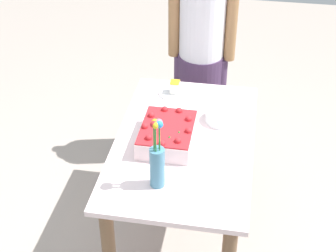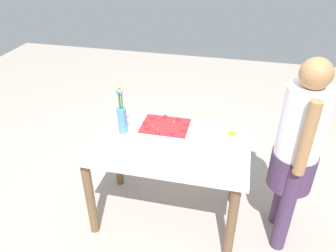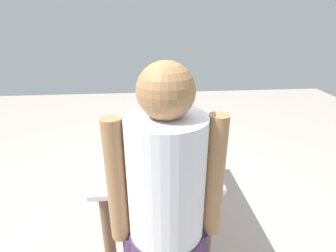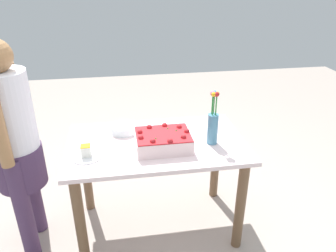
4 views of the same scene
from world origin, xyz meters
TOP-DOWN VIEW (x-y plane):
  - ground_plane at (0.00, 0.00)m, footprint 8.00×8.00m
  - dining_table at (0.00, 0.00)m, footprint 1.23×0.74m
  - sheet_cake at (0.03, -0.09)m, footprint 0.36×0.28m
  - serving_plate_with_slice at (-0.47, -0.13)m, footprint 0.20×0.20m
  - cake_knife at (0.30, 0.19)m, footprint 0.16×0.16m
  - flower_vase at (0.37, -0.08)m, footprint 0.07×0.07m
  - fruit_bowl at (-0.22, 0.19)m, footprint 0.19×0.19m
  - person_standing at (-0.91, -0.02)m, footprint 0.31×0.45m

SIDE VIEW (x-z plane):
  - ground_plane at x=0.00m, z-range 0.00..0.00m
  - dining_table at x=0.00m, z-range 0.23..0.98m
  - cake_knife at x=0.30m, z-range 0.75..0.75m
  - serving_plate_with_slice at x=-0.47m, z-range 0.73..0.81m
  - fruit_bowl at x=-0.22m, z-range 0.75..0.81m
  - sheet_cake at x=0.03m, z-range 0.74..0.87m
  - person_standing at x=-0.91m, z-range 0.11..1.60m
  - flower_vase at x=0.37m, z-range 0.70..1.08m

